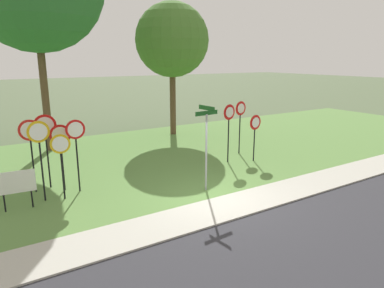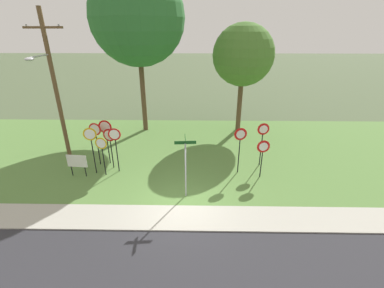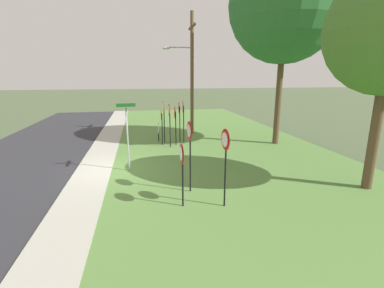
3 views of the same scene
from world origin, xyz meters
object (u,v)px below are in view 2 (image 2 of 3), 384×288
(yield_sign_near_left, at_px, (263,135))
(notice_board, at_px, (77,162))
(stop_sign_far_center, at_px, (106,132))
(stop_sign_center_tall, at_px, (115,141))
(yield_sign_far_left, at_px, (263,150))
(stop_sign_near_left, at_px, (96,135))
(yield_sign_near_right, at_px, (240,140))
(oak_tree_right, at_px, (243,55))
(stop_sign_far_left, at_px, (110,140))
(oak_tree_left, at_px, (137,18))
(street_name_post, at_px, (186,162))
(stop_sign_near_right, at_px, (102,149))
(stop_sign_far_right, at_px, (91,141))
(utility_pole, at_px, (53,83))

(yield_sign_near_left, bearing_deg, notice_board, -177.89)
(stop_sign_far_center, distance_m, stop_sign_center_tall, 1.24)
(stop_sign_far_center, relative_size, yield_sign_far_left, 1.26)
(stop_sign_near_left, bearing_deg, yield_sign_near_right, 5.52)
(yield_sign_far_left, bearing_deg, yield_sign_near_right, 154.29)
(yield_sign_near_right, xyz_separation_m, oak_tree_right, (0.95, 6.71, 3.65))
(yield_sign_near_left, xyz_separation_m, oak_tree_right, (-0.45, 5.83, 3.68))
(stop_sign_far_left, distance_m, stop_sign_far_center, 0.71)
(yield_sign_far_left, xyz_separation_m, oak_tree_left, (-7.47, 7.13, 6.43))
(yield_sign_near_left, xyz_separation_m, oak_tree_left, (-7.73, 5.79, 6.08))
(stop_sign_center_tall, height_order, street_name_post, street_name_post)
(yield_sign_near_left, height_order, yield_sign_far_left, yield_sign_near_left)
(oak_tree_left, distance_m, oak_tree_right, 7.67)
(yield_sign_near_left, bearing_deg, stop_sign_far_center, 173.71)
(stop_sign_far_center, relative_size, oak_tree_left, 0.24)
(stop_sign_near_left, relative_size, stop_sign_near_right, 1.17)
(stop_sign_far_left, relative_size, notice_board, 1.91)
(stop_sign_far_right, bearing_deg, oak_tree_right, 33.39)
(yield_sign_far_left, distance_m, street_name_post, 4.33)
(stop_sign_center_tall, bearing_deg, oak_tree_right, 39.05)
(utility_pole, bearing_deg, yield_sign_near_right, -10.49)
(utility_pole, bearing_deg, yield_sign_near_left, -5.04)
(stop_sign_near_left, bearing_deg, yield_sign_far_left, 3.36)
(stop_sign_center_tall, relative_size, oak_tree_right, 0.33)
(stop_sign_center_tall, relative_size, yield_sign_near_right, 0.98)
(oak_tree_right, bearing_deg, stop_sign_far_center, -145.48)
(yield_sign_near_left, bearing_deg, oak_tree_right, 88.53)
(stop_sign_near_left, relative_size, utility_pole, 0.31)
(stop_sign_center_tall, xyz_separation_m, yield_sign_far_left, (7.78, -0.46, -0.28))
(street_name_post, bearing_deg, stop_sign_near_right, 152.64)
(stop_sign_far_center, bearing_deg, stop_sign_far_left, -49.96)
(street_name_post, bearing_deg, stop_sign_far_center, 140.47)
(stop_sign_far_left, bearing_deg, stop_sign_near_left, 167.16)
(yield_sign_far_left, xyz_separation_m, notice_board, (-9.79, -0.07, -0.74))
(stop_sign_near_left, relative_size, notice_board, 2.07)
(stop_sign_near_right, height_order, stop_sign_center_tall, stop_sign_center_tall)
(stop_sign_far_right, bearing_deg, notice_board, -164.90)
(stop_sign_near_right, distance_m, stop_sign_far_center, 1.43)
(stop_sign_far_left, distance_m, stop_sign_far_right, 1.02)
(stop_sign_near_left, bearing_deg, street_name_post, -19.41)
(stop_sign_far_right, distance_m, stop_sign_center_tall, 1.22)
(street_name_post, distance_m, oak_tree_right, 10.45)
(stop_sign_far_left, bearing_deg, stop_sign_near_right, -93.10)
(stop_sign_far_right, bearing_deg, oak_tree_left, 72.78)
(stop_sign_center_tall, relative_size, yield_sign_near_left, 0.99)
(stop_sign_center_tall, bearing_deg, stop_sign_near_left, 147.15)
(stop_sign_far_left, xyz_separation_m, yield_sign_near_right, (7.06, -0.40, 0.23))
(stop_sign_far_right, relative_size, utility_pole, 0.32)
(yield_sign_near_left, relative_size, yield_sign_far_left, 1.21)
(yield_sign_near_right, bearing_deg, notice_board, 176.56)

